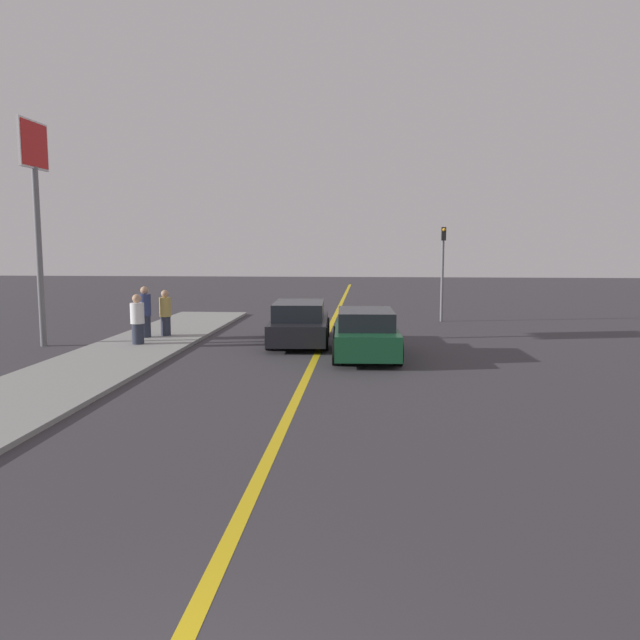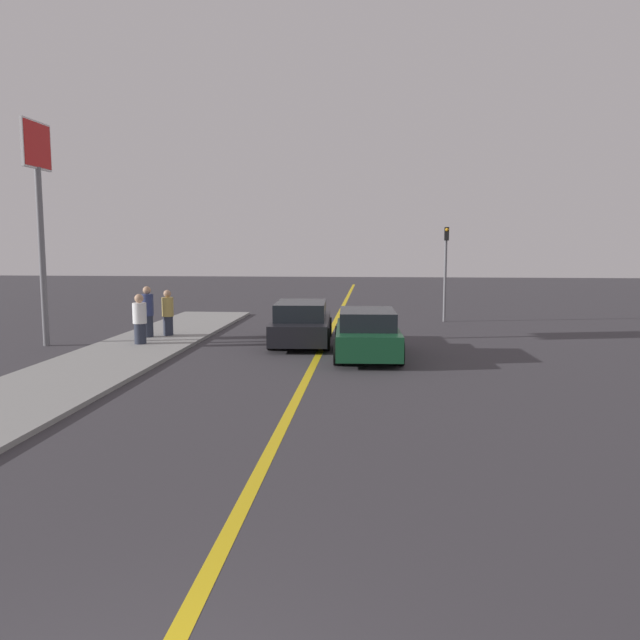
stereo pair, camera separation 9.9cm
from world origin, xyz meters
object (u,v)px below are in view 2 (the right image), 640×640
object	(u,v)px
traffic_light	(446,264)
roadside_sign	(38,183)
pedestrian_far_standing	(168,313)
car_ahead_center	(302,323)
pedestrian_mid_group	(148,312)
car_near_right_lane	(367,334)
pedestrian_near_curb	(140,319)

from	to	relation	value
traffic_light	roadside_sign	world-z (taller)	roadside_sign
pedestrian_far_standing	roadside_sign	world-z (taller)	roadside_sign
car_ahead_center	pedestrian_mid_group	bearing A→B (deg)	174.42
car_near_right_lane	pedestrian_mid_group	bearing A→B (deg)	158.22
car_near_right_lane	pedestrian_far_standing	world-z (taller)	pedestrian_far_standing
pedestrian_near_curb	car_ahead_center	bearing A→B (deg)	13.56
pedestrian_near_curb	roadside_sign	bearing A→B (deg)	179.94
pedestrian_mid_group	pedestrian_far_standing	size ratio (longest dim) A/B	1.10
traffic_light	pedestrian_mid_group	bearing A→B (deg)	-150.33
pedestrian_near_curb	pedestrian_mid_group	world-z (taller)	pedestrian_mid_group
roadside_sign	car_ahead_center	bearing A→B (deg)	8.44
car_ahead_center	pedestrian_near_curb	xyz separation A→B (m)	(-4.97, -1.20, 0.21)
pedestrian_far_standing	traffic_light	distance (m)	11.56
traffic_light	car_ahead_center	bearing A→B (deg)	-130.29
pedestrian_near_curb	traffic_light	bearing A→B (deg)	35.97
car_near_right_lane	pedestrian_near_curb	bearing A→B (deg)	168.34
pedestrian_near_curb	roadside_sign	xyz separation A→B (m)	(-3.09, 0.00, 4.22)
car_ahead_center	roadside_sign	xyz separation A→B (m)	(-8.06, -1.20, 4.43)
car_near_right_lane	pedestrian_far_standing	bearing A→B (deg)	153.65
pedestrian_near_curb	pedestrian_far_standing	bearing A→B (deg)	81.76
pedestrian_mid_group	roadside_sign	distance (m)	5.20
car_near_right_lane	pedestrian_far_standing	size ratio (longest dim) A/B	2.73
roadside_sign	pedestrian_far_standing	bearing A→B (deg)	29.21
traffic_light	roadside_sign	size ratio (longest dim) A/B	0.56
pedestrian_far_standing	roadside_sign	distance (m)	5.71
car_near_right_lane	pedestrian_mid_group	xyz separation A→B (m)	(-7.41, 2.61, 0.29)
pedestrian_near_curb	pedestrian_mid_group	distance (m)	1.47
pedestrian_near_curb	car_near_right_lane	bearing A→B (deg)	-9.24
car_ahead_center	pedestrian_far_standing	bearing A→B (deg)	168.80
traffic_light	pedestrian_far_standing	bearing A→B (deg)	-150.88
car_ahead_center	traffic_light	bearing A→B (deg)	46.80
pedestrian_mid_group	traffic_light	bearing A→B (deg)	29.67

